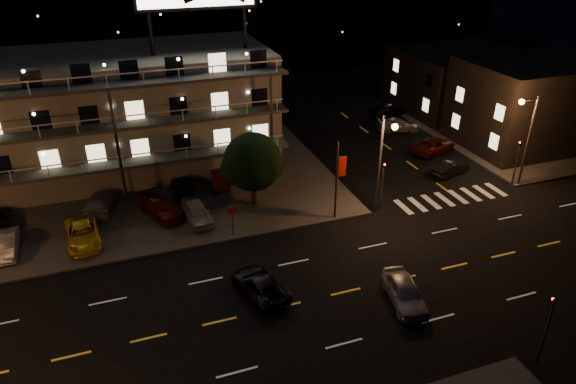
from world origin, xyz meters
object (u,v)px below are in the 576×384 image
object	(u,v)px
side_car_0	(450,168)
road_car_east	(405,292)
lot_car_4	(197,212)
lot_car_7	(100,203)
tree	(252,164)
lot_car_2	(83,234)
road_car_west	(260,285)

from	to	relation	value
side_car_0	road_car_east	xyz separation A→B (m)	(-13.19, -14.09, 0.13)
lot_car_4	lot_car_7	bearing A→B (deg)	142.61
lot_car_4	side_car_0	world-z (taller)	lot_car_4
lot_car_7	side_car_0	xyz separation A→B (m)	(30.06, -3.44, -0.21)
tree	road_car_east	bearing A→B (deg)	-70.24
lot_car_7	road_car_east	bearing A→B (deg)	150.10
lot_car_2	road_car_west	bearing A→B (deg)	-47.65
lot_car_7	road_car_west	distance (m)	16.49
lot_car_4	lot_car_7	size ratio (longest dim) A/B	0.90
lot_car_2	lot_car_7	size ratio (longest dim) A/B	1.01
tree	side_car_0	size ratio (longest dim) A/B	1.58
side_car_0	road_car_east	world-z (taller)	road_car_east
lot_car_2	side_car_0	size ratio (longest dim) A/B	1.26
tree	lot_car_7	size ratio (longest dim) A/B	1.26
tree	lot_car_4	bearing A→B (deg)	-166.93
lot_car_7	side_car_0	world-z (taller)	lot_car_7
side_car_0	road_car_west	size ratio (longest dim) A/B	0.81
tree	lot_car_2	bearing A→B (deg)	-173.92
lot_car_4	lot_car_7	world-z (taller)	lot_car_4
tree	lot_car_7	xyz separation A→B (m)	(-11.65, 3.01, -2.90)
lot_car_4	side_car_0	xyz separation A→B (m)	(23.19, 0.68, -0.25)
lot_car_7	road_car_west	size ratio (longest dim) A/B	1.02
lot_car_7	road_car_west	xyz separation A→B (m)	(8.89, -13.88, -0.19)
road_car_east	lot_car_7	bearing A→B (deg)	144.85
lot_car_4	lot_car_7	distance (m)	8.01
lot_car_4	road_car_west	xyz separation A→B (m)	(2.02, -9.76, -0.23)
tree	lot_car_4	xyz separation A→B (m)	(-4.78, -1.11, -2.86)
lot_car_2	road_car_west	xyz separation A→B (m)	(10.18, -9.50, -0.17)
lot_car_2	road_car_east	xyz separation A→B (m)	(18.16, -13.15, -0.07)
lot_car_2	side_car_0	distance (m)	31.37
side_car_0	road_car_west	distance (m)	23.61
lot_car_2	lot_car_4	bearing A→B (deg)	-2.77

